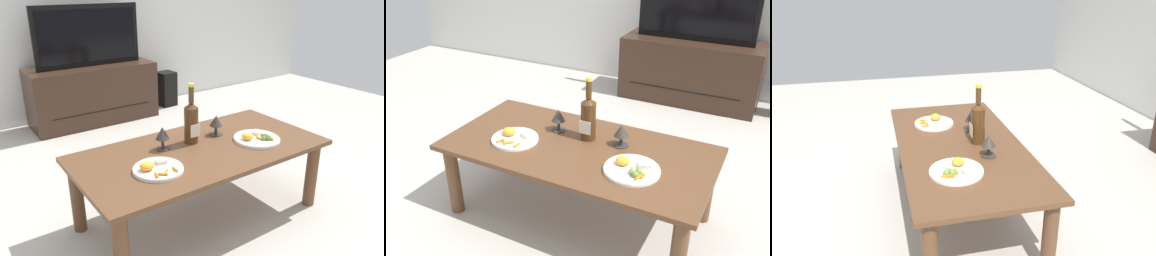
% 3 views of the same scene
% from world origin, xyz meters
% --- Properties ---
extents(ground_plane, '(6.40, 6.40, 0.00)m').
position_xyz_m(ground_plane, '(0.00, 0.00, 0.00)').
color(ground_plane, '#B7B2A8').
extents(dining_table, '(1.35, 0.67, 0.43)m').
position_xyz_m(dining_table, '(0.00, 0.00, 0.36)').
color(dining_table, brown).
rests_on(dining_table, ground_plane).
extents(tv_stand, '(1.15, 0.44, 0.54)m').
position_xyz_m(tv_stand, '(0.12, 1.88, 0.27)').
color(tv_stand, '#382319').
rests_on(tv_stand, ground_plane).
extents(tv_screen, '(0.97, 0.05, 0.54)m').
position_xyz_m(tv_screen, '(0.12, 1.87, 0.81)').
color(tv_screen, black).
rests_on(tv_screen, tv_stand).
extents(floor_speaker, '(0.19, 0.19, 0.37)m').
position_xyz_m(floor_speaker, '(0.94, 1.90, 0.18)').
color(floor_speaker, black).
rests_on(floor_speaker, ground_plane).
extents(wine_bottle, '(0.08, 0.08, 0.34)m').
position_xyz_m(wine_bottle, '(0.01, 0.10, 0.55)').
color(wine_bottle, '#4C2D14').
rests_on(wine_bottle, dining_table).
extents(goblet_left, '(0.07, 0.07, 0.13)m').
position_xyz_m(goblet_left, '(-0.17, 0.11, 0.51)').
color(goblet_left, '#38332D').
rests_on(goblet_left, dining_table).
extents(goblet_right, '(0.08, 0.08, 0.12)m').
position_xyz_m(goblet_right, '(0.19, 0.11, 0.50)').
color(goblet_right, '#38332D').
rests_on(goblet_right, dining_table).
extents(dinner_plate_left, '(0.24, 0.24, 0.05)m').
position_xyz_m(dinner_plate_left, '(-0.33, -0.09, 0.44)').
color(dinner_plate_left, white).
rests_on(dinner_plate_left, dining_table).
extents(dinner_plate_right, '(0.26, 0.26, 0.05)m').
position_xyz_m(dinner_plate_right, '(0.32, -0.09, 0.44)').
color(dinner_plate_right, white).
rests_on(dinner_plate_right, dining_table).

